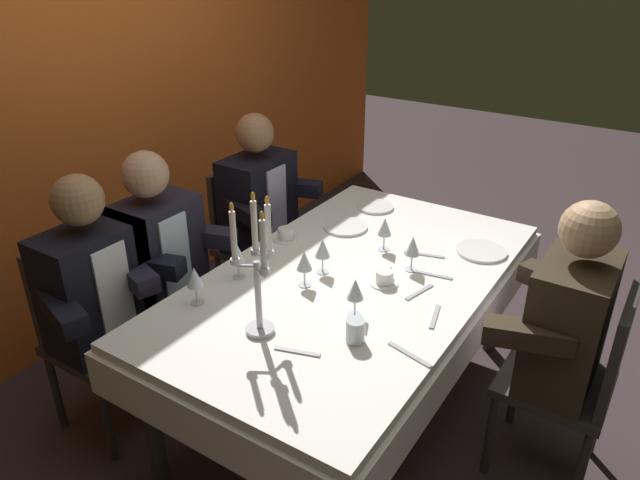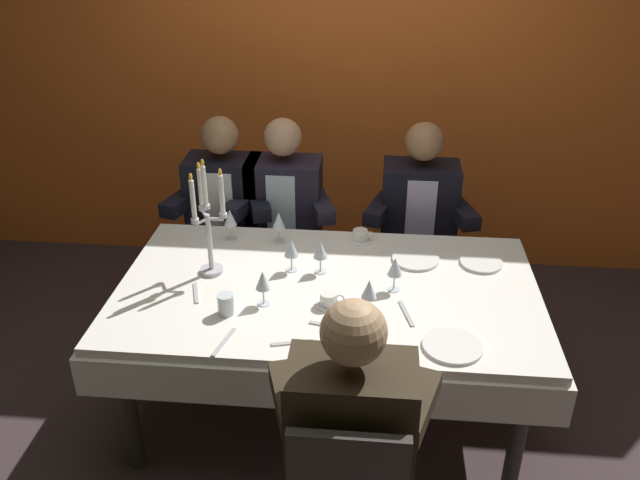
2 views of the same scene
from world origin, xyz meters
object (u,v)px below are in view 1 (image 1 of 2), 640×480
wine_glass_1 (413,247)px  seated_diner_1 (155,254)px  candelabra (257,274)px  wine_glass_2 (323,249)px  dinner_plate_0 (481,251)px  seated_diner_0 (94,286)px  seated_diner_2 (570,323)px  seated_diner_3 (257,201)px  wine_glass_6 (304,261)px  water_tumbler_0 (355,331)px  dining_table (351,299)px  wine_glass_0 (385,228)px  coffee_cup_1 (286,235)px  dinner_plate_1 (345,227)px  wine_glass_4 (237,254)px  dinner_plate_2 (375,207)px  coffee_cup_0 (384,278)px  wine_glass_5 (195,278)px  wine_glass_3 (355,290)px

wine_glass_1 → seated_diner_1: bearing=115.3°
candelabra → wine_glass_1: bearing=-20.2°
wine_glass_2 → dinner_plate_0: bearing=-42.7°
wine_glass_2 → seated_diner_0: (-0.63, 0.76, -0.12)m
seated_diner_1 → seated_diner_2: 1.83m
seated_diner_3 → candelabra: bearing=-141.1°
wine_glass_6 → seated_diner_1: seated_diner_1 is taller
candelabra → seated_diner_2: 1.22m
seated_diner_1 → water_tumbler_0: bearing=-94.4°
dining_table → seated_diner_2: bearing=-80.4°
wine_glass_0 → coffee_cup_1: wine_glass_0 is taller
dinner_plate_1 → seated_diner_1: 0.95m
candelabra → wine_glass_2: bearing=5.4°
dinner_plate_1 → wine_glass_6: size_ratio=1.39×
dining_table → wine_glass_6: size_ratio=11.83×
wine_glass_4 → coffee_cup_1: size_ratio=1.24×
dining_table → dinner_plate_2: dinner_plate_2 is taller
dinner_plate_0 → coffee_cup_1: size_ratio=1.81×
dining_table → wine_glass_4: (-0.28, 0.41, 0.23)m
candelabra → seated_diner_3: (1.00, 0.81, -0.25)m
wine_glass_0 → dinner_plate_1: bearing=68.9°
wine_glass_6 → seated_diner_2: size_ratio=0.13×
wine_glass_4 → coffee_cup_0: 0.64m
dinner_plate_2 → seated_diner_3: 0.67m
wine_glass_0 → coffee_cup_0: bearing=-152.5°
wine_glass_6 → coffee_cup_1: (0.31, 0.32, -0.09)m
wine_glass_5 → wine_glass_6: same height
dinner_plate_2 → coffee_cup_0: coffee_cup_0 is taller
seated_diner_3 → dinner_plate_2: bearing=-66.3°
seated_diner_2 → coffee_cup_0: bearing=100.1°
wine_glass_3 → coffee_cup_1: wine_glass_3 is taller
dinner_plate_1 → wine_glass_0: 0.32m
wine_glass_5 → coffee_cup_0: (0.55, -0.57, -0.09)m
wine_glass_1 → wine_glass_4: bearing=128.0°
dinner_plate_1 → candelabra: bearing=-168.2°
candelabra → wine_glass_2: 0.53m
coffee_cup_0 → dinner_plate_0: bearing=-26.3°
wine_glass_2 → wine_glass_5: same height
dining_table → seated_diner_2: (0.15, -0.89, 0.11)m
coffee_cup_1 → wine_glass_5: bearing=-176.9°
wine_glass_0 → seated_diner_3: bearing=80.4°
seated_diner_0 → seated_diner_1: bearing=0.0°
dining_table → seated_diner_1: bearing=110.0°
dinner_plate_1 → wine_glass_5: (-0.94, 0.14, 0.11)m
wine_glass_0 → coffee_cup_0: wine_glass_0 is taller
wine_glass_0 → wine_glass_4: 0.71m
seated_diner_1 → seated_diner_0: bearing=180.0°
wine_glass_6 → seated_diner_2: seated_diner_2 is taller
wine_glass_2 → seated_diner_2: 1.04m
wine_glass_1 → wine_glass_6: size_ratio=1.00×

